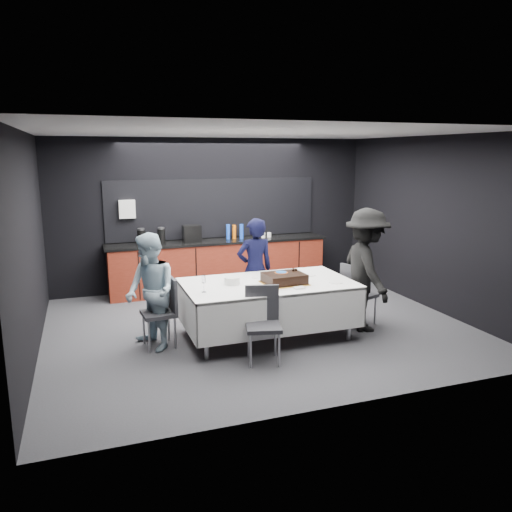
{
  "coord_description": "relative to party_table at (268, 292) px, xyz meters",
  "views": [
    {
      "loc": [
        -2.35,
        -6.61,
        2.52
      ],
      "look_at": [
        0.0,
        0.1,
        1.05
      ],
      "focal_mm": 35.0,
      "sensor_mm": 36.0,
      "label": 1
    }
  ],
  "objects": [
    {
      "name": "chair_right",
      "position": [
        1.4,
        0.01,
        -0.11
      ],
      "size": [
        0.53,
        0.53,
        0.92
      ],
      "color": "#2B2B30",
      "rests_on": "ground"
    },
    {
      "name": "loose_plate_right_a",
      "position": [
        0.7,
        0.18,
        0.14
      ],
      "size": [
        0.21,
        0.21,
        0.01
      ],
      "primitive_type": "cylinder",
      "color": "white",
      "rests_on": "party_table"
    },
    {
      "name": "fork_pile",
      "position": [
        0.27,
        -0.45,
        0.15
      ],
      "size": [
        0.15,
        0.11,
        0.02
      ],
      "primitive_type": "cube",
      "rotation": [
        0.0,
        0.0,
        0.12
      ],
      "color": "white",
      "rests_on": "party_table"
    },
    {
      "name": "person_center",
      "position": [
        0.08,
        0.77,
        0.14
      ],
      "size": [
        0.58,
        0.39,
        1.57
      ],
      "primitive_type": "imported",
      "rotation": [
        0.0,
        0.0,
        3.17
      ],
      "color": "black",
      "rests_on": "ground"
    },
    {
      "name": "person_right",
      "position": [
        1.43,
        -0.19,
        0.24
      ],
      "size": [
        0.79,
        1.21,
        1.76
      ],
      "primitive_type": "imported",
      "rotation": [
        0.0,
        0.0,
        1.45
      ],
      "color": "black",
      "rests_on": "ground"
    },
    {
      "name": "cake_assembly",
      "position": [
        0.18,
        -0.14,
        0.21
      ],
      "size": [
        0.59,
        0.49,
        0.18
      ],
      "color": "gold",
      "rests_on": "party_table"
    },
    {
      "name": "champagne_flute",
      "position": [
        -0.95,
        -0.2,
        0.3
      ],
      "size": [
        0.06,
        0.06,
        0.22
      ],
      "color": "white",
      "rests_on": "party_table"
    },
    {
      "name": "room_shell",
      "position": [
        0.0,
        0.4,
        1.22
      ],
      "size": [
        6.04,
        5.04,
        2.82
      ],
      "color": "white",
      "rests_on": "ground"
    },
    {
      "name": "chair_near",
      "position": [
        -0.34,
        -0.73,
        -0.11
      ],
      "size": [
        0.51,
        0.51,
        0.92
      ],
      "color": "#2B2B30",
      "rests_on": "ground"
    },
    {
      "name": "party_table",
      "position": [
        0.0,
        0.0,
        0.0
      ],
      "size": [
        2.32,
        1.32,
        0.78
      ],
      "color": "#99999E",
      "rests_on": "ground"
    },
    {
      "name": "plate_stack",
      "position": [
        -0.5,
        0.07,
        0.19
      ],
      "size": [
        0.21,
        0.21,
        0.1
      ],
      "primitive_type": "cylinder",
      "color": "white",
      "rests_on": "party_table"
    },
    {
      "name": "loose_plate_near",
      "position": [
        -0.25,
        -0.33,
        0.14
      ],
      "size": [
        0.22,
        0.22,
        0.01
      ],
      "primitive_type": "cylinder",
      "color": "white",
      "rests_on": "party_table"
    },
    {
      "name": "loose_plate_far",
      "position": [
        -0.04,
        0.29,
        0.14
      ],
      "size": [
        0.18,
        0.18,
        0.01
      ],
      "primitive_type": "cylinder",
      "color": "white",
      "rests_on": "party_table"
    },
    {
      "name": "person_left",
      "position": [
        -1.59,
        0.08,
        0.12
      ],
      "size": [
        0.8,
        0.9,
        1.53
      ],
      "primitive_type": "imported",
      "rotation": [
        0.0,
        0.0,
        -1.23
      ],
      "color": "#A1BBCA",
      "rests_on": "ground"
    },
    {
      "name": "chair_left",
      "position": [
        -1.41,
        0.13,
        -0.11
      ],
      "size": [
        0.45,
        0.45,
        0.92
      ],
      "color": "#2B2B30",
      "rests_on": "ground"
    },
    {
      "name": "ground",
      "position": [
        0.0,
        0.4,
        -0.64
      ],
      "size": [
        6.0,
        6.0,
        0.0
      ],
      "primitive_type": "plane",
      "color": "#3D3D42",
      "rests_on": "ground"
    },
    {
      "name": "loose_plate_right_b",
      "position": [
        0.88,
        -0.32,
        0.14
      ],
      "size": [
        0.19,
        0.19,
        0.01
      ],
      "primitive_type": "cylinder",
      "color": "white",
      "rests_on": "party_table"
    },
    {
      "name": "kitchenette",
      "position": [
        -0.02,
        2.62,
        -0.1
      ],
      "size": [
        4.1,
        0.64,
        2.05
      ],
      "color": "maroon",
      "rests_on": "ground"
    }
  ]
}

